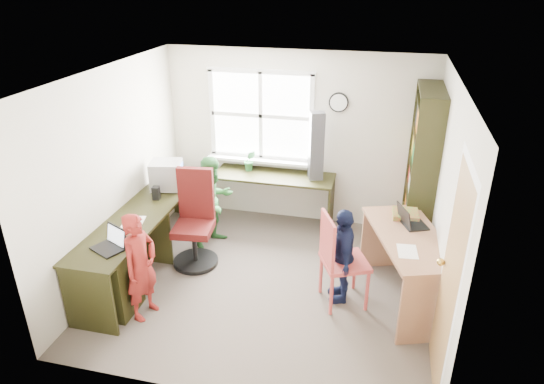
# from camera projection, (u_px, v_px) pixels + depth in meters

# --- Properties ---
(room) EXTENTS (3.64, 3.44, 2.44)m
(room) POSITION_uv_depth(u_px,v_px,m) (270.00, 184.00, 5.23)
(room) COLOR #4C433C
(room) RESTS_ON ground
(l_desk) EXTENTS (2.38, 2.95, 0.75)m
(l_desk) POSITION_uv_depth(u_px,v_px,m) (149.00, 247.00, 5.49)
(l_desk) COLOR black
(l_desk) RESTS_ON ground
(right_desk) EXTENTS (1.07, 1.54, 0.81)m
(right_desk) POSITION_uv_depth(u_px,v_px,m) (408.00, 254.00, 5.12)
(right_desk) COLOR #A07050
(right_desk) RESTS_ON ground
(bookshelf) EXTENTS (0.30, 1.02, 2.10)m
(bookshelf) POSITION_uv_depth(u_px,v_px,m) (420.00, 178.00, 5.94)
(bookshelf) COLOR black
(bookshelf) RESTS_ON ground
(swivel_chair) EXTENTS (0.61, 0.61, 1.19)m
(swivel_chair) POSITION_uv_depth(u_px,v_px,m) (195.00, 224.00, 5.88)
(swivel_chair) COLOR black
(swivel_chair) RESTS_ON ground
(wooden_chair) EXTENTS (0.61, 0.61, 1.06)m
(wooden_chair) POSITION_uv_depth(u_px,v_px,m) (338.00, 257.00, 5.09)
(wooden_chair) COLOR #C14340
(wooden_chair) RESTS_ON ground
(crt_monitor) EXTENTS (0.44, 0.41, 0.37)m
(crt_monitor) POSITION_uv_depth(u_px,v_px,m) (167.00, 175.00, 6.17)
(crt_monitor) COLOR #A1A0A5
(crt_monitor) RESTS_ON l_desk
(laptop_left) EXTENTS (0.40, 0.37, 0.22)m
(laptop_left) POSITION_uv_depth(u_px,v_px,m) (111.00, 243.00, 4.91)
(laptop_left) COLOR black
(laptop_left) RESTS_ON l_desk
(laptop_right) EXTENTS (0.37, 0.40, 0.22)m
(laptop_right) POSITION_uv_depth(u_px,v_px,m) (410.00, 220.00, 5.22)
(laptop_right) COLOR black
(laptop_right) RESTS_ON right_desk
(speaker_a) EXTENTS (0.09, 0.09, 0.17)m
(speaker_a) POSITION_uv_depth(u_px,v_px,m) (156.00, 193.00, 5.92)
(speaker_a) COLOR black
(speaker_a) RESTS_ON l_desk
(speaker_b) EXTENTS (0.12, 0.12, 0.19)m
(speaker_b) POSITION_uv_depth(u_px,v_px,m) (173.00, 179.00, 6.31)
(speaker_b) COLOR black
(speaker_b) RESTS_ON l_desk
(cd_tower) EXTENTS (0.23, 0.22, 0.92)m
(cd_tower) POSITION_uv_depth(u_px,v_px,m) (316.00, 146.00, 6.36)
(cd_tower) COLOR black
(cd_tower) RESTS_ON l_desk
(game_box) EXTENTS (0.30, 0.30, 0.06)m
(game_box) POSITION_uv_depth(u_px,v_px,m) (405.00, 214.00, 5.41)
(game_box) COLOR red
(game_box) RESTS_ON right_desk
(paper_a) EXTENTS (0.29, 0.36, 0.00)m
(paper_a) POSITION_uv_depth(u_px,v_px,m) (133.00, 223.00, 5.40)
(paper_a) COLOR white
(paper_a) RESTS_ON l_desk
(paper_b) EXTENTS (0.21, 0.29, 0.00)m
(paper_b) POSITION_uv_depth(u_px,v_px,m) (407.00, 251.00, 4.75)
(paper_b) COLOR white
(paper_b) RESTS_ON right_desk
(potted_plant) EXTENTS (0.19, 0.17, 0.30)m
(potted_plant) POSITION_uv_depth(u_px,v_px,m) (250.00, 160.00, 6.74)
(potted_plant) COLOR #2C6F39
(potted_plant) RESTS_ON l_desk
(person_red) EXTENTS (0.37, 0.48, 1.18)m
(person_red) POSITION_uv_depth(u_px,v_px,m) (141.00, 267.00, 4.90)
(person_red) COLOR maroon
(person_red) RESTS_ON ground
(person_green) EXTENTS (0.69, 0.74, 1.21)m
(person_green) POSITION_uv_depth(u_px,v_px,m) (214.00, 201.00, 6.24)
(person_green) COLOR #28652C
(person_green) RESTS_ON ground
(person_navy) EXTENTS (0.39, 0.68, 1.10)m
(person_navy) POSITION_uv_depth(u_px,v_px,m) (343.00, 255.00, 5.17)
(person_navy) COLOR #131A3C
(person_navy) RESTS_ON ground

